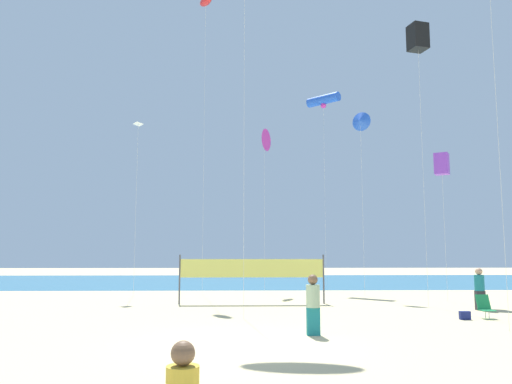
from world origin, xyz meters
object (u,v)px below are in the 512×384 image
at_px(beachgoer_teal_shirt, 480,287).
at_px(kite_white_diamond, 138,127).
at_px(volleyball_net, 252,270).
at_px(kite_blue_delta, 360,121).
at_px(beachgoer_sage_shirt, 313,303).
at_px(beach_handbag, 465,315).
at_px(kite_violet_box, 442,164).
at_px(kite_blue_tube, 323,100).
at_px(kite_black_box, 418,38).
at_px(kite_magenta_delta, 264,140).
at_px(folding_beach_chair, 485,306).
at_px(kite_red_inflatable, 206,2).

distance_m(beachgoer_teal_shirt, kite_white_diamond, 20.40).
relative_size(volleyball_net, kite_blue_delta, 0.66).
xyz_separation_m(beachgoer_sage_shirt, volleyball_net, (-1.75, 9.15, 0.63)).
height_order(beach_handbag, kite_violet_box, kite_violet_box).
height_order(kite_white_diamond, kite_blue_tube, kite_blue_tube).
distance_m(kite_black_box, kite_blue_delta, 6.41).
relative_size(kite_magenta_delta, kite_blue_tube, 0.78).
bearing_deg(kite_blue_delta, kite_blue_tube, 104.53).
distance_m(kite_white_diamond, kite_blue_tube, 13.34).
bearing_deg(beach_handbag, kite_violet_box, 72.57).
xyz_separation_m(folding_beach_chair, kite_blue_delta, (-2.38, 9.48, 9.85)).
bearing_deg(volleyball_net, kite_blue_delta, 31.49).
distance_m(folding_beach_chair, kite_white_diamond, 20.87).
bearing_deg(beach_handbag, folding_beach_chair, 20.73).
bearing_deg(beachgoer_sage_shirt, beach_handbag, 22.60).
bearing_deg(beach_handbag, kite_white_diamond, 145.23).
relative_size(beachgoer_sage_shirt, kite_white_diamond, 0.18).
xyz_separation_m(kite_violet_box, kite_blue_tube, (-4.82, 8.51, 6.07)).
xyz_separation_m(beachgoer_teal_shirt, beach_handbag, (-2.03, -2.95, -0.83)).
height_order(volleyball_net, kite_violet_box, kite_violet_box).
xyz_separation_m(beach_handbag, kite_blue_delta, (-1.41, 9.84, 10.16)).
bearing_deg(volleyball_net, beachgoer_teal_shirt, -15.92).
height_order(beach_handbag, kite_red_inflatable, kite_red_inflatable).
distance_m(beachgoer_teal_shirt, kite_blue_delta, 12.10).
height_order(volleyball_net, kite_magenta_delta, kite_magenta_delta).
height_order(beachgoer_sage_shirt, volleyball_net, volleyball_net).
relative_size(beachgoer_teal_shirt, folding_beach_chair, 2.07).
bearing_deg(kite_white_diamond, folding_beach_chair, -32.15).
height_order(beachgoer_sage_shirt, beachgoer_teal_shirt, beachgoer_sage_shirt).
relative_size(kite_black_box, kite_blue_delta, 1.26).
relative_size(kite_magenta_delta, kite_black_box, 0.77).
bearing_deg(beachgoer_teal_shirt, folding_beach_chair, -104.54).
distance_m(kite_violet_box, kite_white_diamond, 17.46).
distance_m(beachgoer_teal_shirt, volleyball_net, 10.44).
height_order(beachgoer_teal_shirt, folding_beach_chair, beachgoer_teal_shirt).
bearing_deg(kite_white_diamond, volleyball_net, -33.29).
bearing_deg(kite_white_diamond, kite_blue_tube, 21.78).
height_order(beachgoer_teal_shirt, beach_handbag, beachgoer_teal_shirt).
relative_size(kite_violet_box, kite_blue_delta, 0.71).
height_order(beachgoer_teal_shirt, kite_white_diamond, kite_white_diamond).
bearing_deg(volleyball_net, beach_handbag, -36.00).
distance_m(beachgoer_sage_shirt, folding_beach_chair, 8.13).
xyz_separation_m(kite_white_diamond, kite_red_inflatable, (3.87, 1.03, 8.54)).
bearing_deg(kite_black_box, beach_handbag, -92.90).
bearing_deg(beachgoer_teal_shirt, beach_handbag, -116.72).
height_order(kite_black_box, kite_blue_delta, kite_black_box).
height_order(volleyball_net, kite_white_diamond, kite_white_diamond).
relative_size(beachgoer_sage_shirt, kite_black_box, 0.13).
bearing_deg(kite_blue_tube, beachgoer_sage_shirt, -100.73).
distance_m(folding_beach_chair, kite_blue_delta, 13.87).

